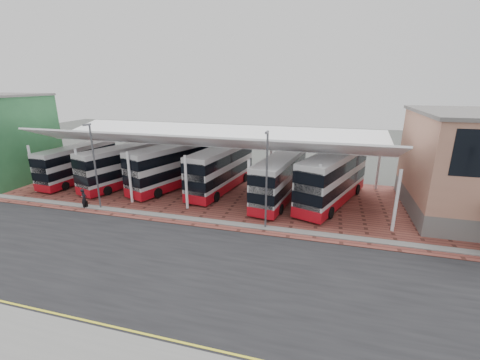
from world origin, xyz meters
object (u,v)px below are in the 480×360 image
(bus_4, at_px, (280,179))
(pedestrian, at_px, (84,198))
(bus_1, at_px, (125,166))
(bus_3, at_px, (221,169))
(bus_0, at_px, (78,164))
(bus_5, at_px, (333,179))
(bus_2, at_px, (174,166))

(bus_4, relative_size, pedestrian, 5.98)
(bus_1, relative_size, pedestrian, 6.04)
(bus_3, bearing_deg, bus_0, -166.53)
(bus_0, height_order, bus_5, bus_5)
(bus_0, relative_size, bus_1, 0.93)
(bus_0, distance_m, bus_3, 17.58)
(bus_2, distance_m, bus_5, 17.35)
(bus_2, distance_m, pedestrian, 9.88)
(bus_3, distance_m, bus_4, 6.96)
(bus_0, xyz_separation_m, bus_5, (29.37, 0.62, 0.35))
(bus_0, distance_m, bus_5, 29.38)
(bus_0, height_order, bus_2, bus_2)
(pedestrian, bearing_deg, bus_1, -21.37)
(bus_5, bearing_deg, bus_3, -164.13)
(bus_5, bearing_deg, pedestrian, -140.85)
(bus_2, relative_size, bus_4, 1.07)
(bus_1, height_order, bus_3, bus_3)
(bus_3, bearing_deg, bus_4, -5.54)
(bus_1, xyz_separation_m, bus_4, (17.92, -0.30, -0.02))
(bus_1, height_order, pedestrian, bus_1)
(bus_3, relative_size, bus_4, 1.05)
(bus_2, relative_size, bus_3, 1.02)
(bus_1, distance_m, bus_4, 17.92)
(bus_0, xyz_separation_m, bus_1, (6.35, 0.15, 0.13))
(bus_0, xyz_separation_m, bus_2, (12.03, 1.07, 0.27))
(bus_5, height_order, pedestrian, bus_5)
(bus_0, distance_m, pedestrian, 9.86)
(bus_1, height_order, bus_4, bus_1)
(bus_0, bearing_deg, bus_5, 5.80)
(bus_2, height_order, bus_5, bus_5)
(bus_1, xyz_separation_m, bus_2, (5.68, 0.92, 0.14))
(pedestrian, bearing_deg, bus_2, -57.14)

